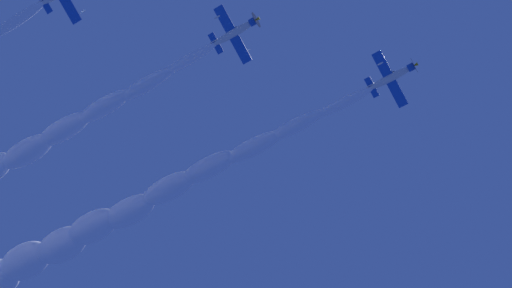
# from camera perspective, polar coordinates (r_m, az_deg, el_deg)

# --- Properties ---
(airplane_lead) EXTENTS (6.68, 6.81, 3.36)m
(airplane_lead) POSITION_cam_1_polar(r_m,az_deg,el_deg) (84.40, 12.01, 5.85)
(airplane_lead) COLOR silver
(airplane_left_wingman) EXTENTS (6.64, 6.80, 3.47)m
(airplane_left_wingman) POSITION_cam_1_polar(r_m,az_deg,el_deg) (81.39, -1.84, 9.90)
(airplane_left_wingman) COLOR silver
(smoke_trail_lead) EXTENTS (43.77, 61.26, 6.17)m
(smoke_trail_lead) POSITION_cam_1_polar(r_m,az_deg,el_deg) (102.41, -15.61, -7.92)
(smoke_trail_lead) COLOR white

